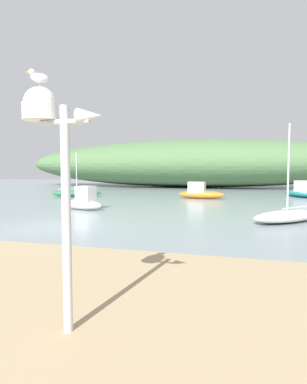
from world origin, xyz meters
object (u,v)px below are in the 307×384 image
at_px(seagull_on_radar, 38,77).
at_px(motorboat_far_right, 200,193).
at_px(sailboat_west_reach, 287,216).
at_px(sailboat_off_point, 77,193).
at_px(motorboat_east_reach, 83,201).
at_px(mast_structure, 51,135).
at_px(motorboat_outer_mooring, 303,191).

xyz_separation_m(seagull_on_radar, motorboat_far_right, (-0.96, 22.71, -3.03)).
height_order(sailboat_west_reach, motorboat_far_right, sailboat_west_reach).
distance_m(sailboat_off_point, motorboat_east_reach, 9.92).
relative_size(seagull_on_radar, sailboat_off_point, 0.06).
height_order(sailboat_off_point, motorboat_far_right, sailboat_off_point).
xyz_separation_m(seagull_on_radar, motorboat_east_reach, (-6.60, 13.40, -3.04)).
bearing_deg(mast_structure, seagull_on_radar, -176.53).
relative_size(seagull_on_radar, motorboat_far_right, 0.07).
distance_m(seagull_on_radar, motorboat_far_right, 22.93).
xyz_separation_m(mast_structure, motorboat_east_reach, (-6.76, 13.39, -2.30)).
height_order(mast_structure, motorboat_outer_mooring, mast_structure).
xyz_separation_m(mast_structure, motorboat_far_right, (-1.12, 22.70, -2.29)).
bearing_deg(sailboat_west_reach, motorboat_east_reach, 172.45).
xyz_separation_m(seagull_on_radar, sailboat_off_point, (-11.79, 21.85, -3.22)).
bearing_deg(seagull_on_radar, motorboat_outer_mooring, 74.40).
bearing_deg(motorboat_east_reach, sailboat_west_reach, -7.55).
bearing_deg(motorboat_far_right, motorboat_outer_mooring, 24.51).
bearing_deg(mast_structure, motorboat_outer_mooring, 74.71).
relative_size(seagull_on_radar, motorboat_outer_mooring, 0.06).
bearing_deg(seagull_on_radar, mast_structure, 3.47).
height_order(mast_structure, seagull_on_radar, seagull_on_radar).
bearing_deg(seagull_on_radar, motorboat_east_reach, 116.23).
distance_m(seagull_on_radar, motorboat_east_reach, 15.24).
bearing_deg(sailboat_off_point, motorboat_far_right, 4.58).
bearing_deg(sailboat_off_point, mast_structure, -61.32).
distance_m(sailboat_west_reach, motorboat_east_reach, 11.14).
bearing_deg(seagull_on_radar, sailboat_off_point, 118.35).
distance_m(mast_structure, seagull_on_radar, 0.76).
distance_m(motorboat_east_reach, motorboat_far_right, 10.89).
bearing_deg(seagull_on_radar, motorboat_far_right, 92.43).
bearing_deg(motorboat_east_reach, sailboat_off_point, 121.55).
relative_size(mast_structure, sailboat_west_reach, 0.72).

